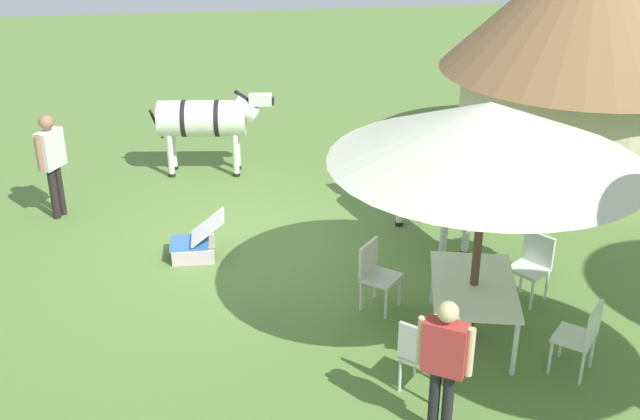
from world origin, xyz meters
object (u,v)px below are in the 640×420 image
object	(u,v)px
thatched_hut	(583,42)
patio_chair_near_lawn	(533,262)
shade_umbrella	(488,133)
patio_dining_table	(474,289)
striped_lounge_chair	(197,240)
zebra_nearest_camera	(432,177)
patio_chair_near_hut	(421,353)
patio_chair_east_end	(583,334)
zebra_by_umbrella	(205,119)
guest_beside_umbrella	(444,358)
guest_behind_table	(540,213)
standing_watcher	(51,157)
patio_chair_west_end	(375,271)

from	to	relation	value
thatched_hut	patio_chair_near_lawn	world-z (taller)	thatched_hut
shade_umbrella	patio_dining_table	xyz separation A→B (m)	(0.00, 0.00, -1.97)
striped_lounge_chair	zebra_nearest_camera	bearing A→B (deg)	-86.57
patio_chair_near_hut	patio_chair_east_end	distance (m)	1.88
zebra_nearest_camera	zebra_by_umbrella	distance (m)	4.53
patio_chair_east_end	patio_chair_near_lawn	world-z (taller)	same
thatched_hut	guest_beside_umbrella	world-z (taller)	thatched_hut
thatched_hut	shade_umbrella	size ratio (longest dim) A/B	1.41
guest_behind_table	zebra_nearest_camera	xyz separation A→B (m)	(-1.33, -1.13, 0.03)
shade_umbrella	standing_watcher	world-z (taller)	shade_umbrella
patio_chair_near_lawn	guest_behind_table	distance (m)	0.75
patio_chair_near_lawn	standing_watcher	world-z (taller)	standing_watcher
zebra_nearest_camera	guest_behind_table	bearing A→B (deg)	-66.97
thatched_hut	patio_chair_near_hut	size ratio (longest dim) A/B	5.52
zebra_nearest_camera	zebra_by_umbrella	world-z (taller)	zebra_by_umbrella
guest_behind_table	standing_watcher	xyz separation A→B (m)	(-2.85, -6.84, 0.06)
standing_watcher	guest_beside_umbrella	bearing A→B (deg)	66.68
shade_umbrella	guest_beside_umbrella	size ratio (longest dim) A/B	2.24
patio_chair_near_hut	striped_lounge_chair	xyz separation A→B (m)	(-3.50, -2.43, -0.26)
patio_chair_near_lawn	striped_lounge_chair	xyz separation A→B (m)	(-1.72, -4.37, -0.26)
guest_behind_table	patio_chair_east_end	bearing A→B (deg)	-152.09
shade_umbrella	patio_chair_west_end	distance (m)	2.49
thatched_hut	zebra_by_umbrella	bearing A→B (deg)	-94.25
shade_umbrella	zebra_by_umbrella	xyz separation A→B (m)	(-5.73, -3.15, -1.62)
patio_chair_east_end	zebra_nearest_camera	world-z (taller)	zebra_nearest_camera
guest_behind_table	shade_umbrella	bearing A→B (deg)	171.54
patio_chair_near_lawn	shade_umbrella	bearing A→B (deg)	90.00
patio_chair_near_lawn	patio_chair_west_end	distance (m)	2.08
patio_chair_near_lawn	striped_lounge_chair	distance (m)	4.70
patio_chair_near_hut	guest_behind_table	size ratio (longest dim) A/B	0.56
patio_chair_near_hut	zebra_by_umbrella	bearing A→B (deg)	150.39
thatched_hut	guest_behind_table	size ratio (longest dim) A/B	3.08
striped_lounge_chair	zebra_by_umbrella	distance (m)	3.31
patio_dining_table	patio_chair_near_hut	bearing A→B (deg)	-41.73
shade_umbrella	guest_behind_table	distance (m)	2.50
thatched_hut	patio_chair_west_end	bearing A→B (deg)	-45.69
patio_chair_near_hut	standing_watcher	distance (m)	6.97
shade_umbrella	guest_behind_table	xyz separation A→B (m)	(-1.33, 1.31, -1.67)
guest_beside_umbrella	standing_watcher	distance (m)	7.50
guest_behind_table	zebra_by_umbrella	distance (m)	6.26
patio_dining_table	guest_behind_table	world-z (taller)	guest_behind_table
patio_chair_near_hut	zebra_nearest_camera	bearing A→B (deg)	115.53
thatched_hut	standing_watcher	world-z (taller)	thatched_hut
thatched_hut	zebra_nearest_camera	world-z (taller)	thatched_hut
zebra_by_umbrella	thatched_hut	bearing A→B (deg)	92.21
patio_chair_east_end	zebra_nearest_camera	bearing A→B (deg)	54.13
thatched_hut	zebra_by_umbrella	size ratio (longest dim) A/B	2.24
thatched_hut	guest_behind_table	world-z (taller)	thatched_hut
guest_behind_table	zebra_by_umbrella	world-z (taller)	guest_behind_table
shade_umbrella	patio_chair_near_lawn	size ratio (longest dim) A/B	3.92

